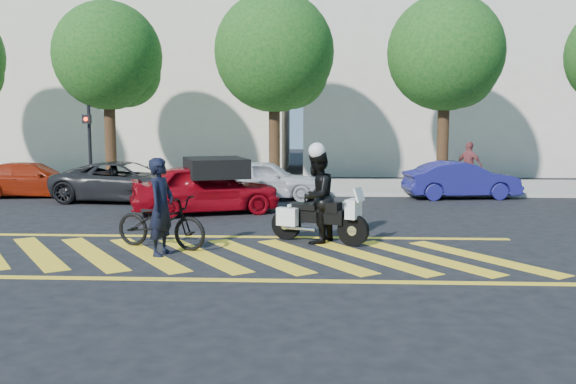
{
  "coord_description": "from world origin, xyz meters",
  "views": [
    {
      "loc": [
        1.7,
        -11.76,
        2.65
      ],
      "look_at": [
        1.03,
        1.84,
        1.05
      ],
      "focal_mm": 38.0,
      "sensor_mm": 36.0,
      "label": 1
    }
  ],
  "objects_px": {
    "parked_mid_left": "(127,182)",
    "parked_right": "(461,180)",
    "bicycle": "(161,222)",
    "officer_bike": "(161,207)",
    "officer_moto": "(317,197)",
    "police_motorcycle": "(317,218)",
    "red_convertible": "(206,188)",
    "parked_mid_right": "(264,179)",
    "parked_left": "(33,180)"
  },
  "relations": [
    {
      "from": "officer_moto",
      "to": "parked_mid_left",
      "type": "distance_m",
      "value": 9.0
    },
    {
      "from": "parked_mid_left",
      "to": "parked_mid_right",
      "type": "height_order",
      "value": "parked_mid_right"
    },
    {
      "from": "bicycle",
      "to": "parked_left",
      "type": "xyz_separation_m",
      "value": [
        -6.69,
        8.36,
        0.05
      ]
    },
    {
      "from": "police_motorcycle",
      "to": "officer_moto",
      "type": "distance_m",
      "value": 0.46
    },
    {
      "from": "parked_mid_right",
      "to": "bicycle",
      "type": "bearing_deg",
      "value": 170.23
    },
    {
      "from": "parked_mid_right",
      "to": "parked_right",
      "type": "distance_m",
      "value": 6.73
    },
    {
      "from": "officer_moto",
      "to": "red_convertible",
      "type": "relative_size",
      "value": 0.48
    },
    {
      "from": "police_motorcycle",
      "to": "red_convertible",
      "type": "height_order",
      "value": "red_convertible"
    },
    {
      "from": "bicycle",
      "to": "red_convertible",
      "type": "xyz_separation_m",
      "value": [
        0.05,
        4.83,
        0.17
      ]
    },
    {
      "from": "police_motorcycle",
      "to": "parked_right",
      "type": "height_order",
      "value": "parked_right"
    },
    {
      "from": "officer_bike",
      "to": "officer_moto",
      "type": "distance_m",
      "value": 3.35
    },
    {
      "from": "parked_mid_right",
      "to": "parked_mid_left",
      "type": "bearing_deg",
      "value": 100.7
    },
    {
      "from": "red_convertible",
      "to": "parked_mid_right",
      "type": "xyz_separation_m",
      "value": [
        1.4,
        3.2,
        -0.04
      ]
    },
    {
      "from": "parked_left",
      "to": "parked_mid_left",
      "type": "height_order",
      "value": "parked_mid_left"
    },
    {
      "from": "parked_left",
      "to": "parked_right",
      "type": "relative_size",
      "value": 1.07
    },
    {
      "from": "red_convertible",
      "to": "parked_right",
      "type": "xyz_separation_m",
      "value": [
        8.11,
        3.79,
        -0.08
      ]
    },
    {
      "from": "parked_right",
      "to": "officer_moto",
      "type": "bearing_deg",
      "value": 139.95
    },
    {
      "from": "parked_left",
      "to": "bicycle",
      "type": "bearing_deg",
      "value": -149.07
    },
    {
      "from": "parked_left",
      "to": "police_motorcycle",
      "type": "bearing_deg",
      "value": -135.13
    },
    {
      "from": "police_motorcycle",
      "to": "red_convertible",
      "type": "distance_m",
      "value": 5.17
    },
    {
      "from": "officer_moto",
      "to": "parked_mid_left",
      "type": "relative_size",
      "value": 0.42
    },
    {
      "from": "officer_bike",
      "to": "red_convertible",
      "type": "relative_size",
      "value": 0.46
    },
    {
      "from": "parked_mid_left",
      "to": "police_motorcycle",
      "type": "bearing_deg",
      "value": -129.34
    },
    {
      "from": "bicycle",
      "to": "parked_mid_right",
      "type": "height_order",
      "value": "parked_mid_right"
    },
    {
      "from": "officer_bike",
      "to": "police_motorcycle",
      "type": "bearing_deg",
      "value": -52.52
    },
    {
      "from": "police_motorcycle",
      "to": "parked_mid_right",
      "type": "bearing_deg",
      "value": 128.27
    },
    {
      "from": "police_motorcycle",
      "to": "red_convertible",
      "type": "xyz_separation_m",
      "value": [
        -3.2,
        4.06,
        0.17
      ]
    },
    {
      "from": "red_convertible",
      "to": "parked_mid_right",
      "type": "height_order",
      "value": "red_convertible"
    },
    {
      "from": "parked_mid_right",
      "to": "parked_right",
      "type": "height_order",
      "value": "parked_mid_right"
    },
    {
      "from": "bicycle",
      "to": "officer_bike",
      "type": "bearing_deg",
      "value": -145.19
    },
    {
      "from": "bicycle",
      "to": "officer_moto",
      "type": "distance_m",
      "value": 3.35
    },
    {
      "from": "parked_left",
      "to": "parked_right",
      "type": "bearing_deg",
      "value": -96.77
    },
    {
      "from": "bicycle",
      "to": "parked_right",
      "type": "height_order",
      "value": "parked_right"
    },
    {
      "from": "red_convertible",
      "to": "parked_left",
      "type": "distance_m",
      "value": 7.61
    },
    {
      "from": "parked_mid_left",
      "to": "parked_left",
      "type": "bearing_deg",
      "value": 79.6
    },
    {
      "from": "parked_left",
      "to": "parked_mid_right",
      "type": "bearing_deg",
      "value": -100.06
    },
    {
      "from": "bicycle",
      "to": "parked_mid_left",
      "type": "height_order",
      "value": "parked_mid_left"
    },
    {
      "from": "police_motorcycle",
      "to": "parked_mid_right",
      "type": "relative_size",
      "value": 0.54
    },
    {
      "from": "parked_mid_left",
      "to": "parked_right",
      "type": "distance_m",
      "value": 11.25
    },
    {
      "from": "parked_mid_left",
      "to": "parked_right",
      "type": "bearing_deg",
      "value": -76.3
    },
    {
      "from": "officer_moto",
      "to": "bicycle",
      "type": "bearing_deg",
      "value": -52.5
    },
    {
      "from": "parked_mid_right",
      "to": "parked_right",
      "type": "relative_size",
      "value": 1.03
    },
    {
      "from": "officer_moto",
      "to": "officer_bike",
      "type": "bearing_deg",
      "value": -40.91
    },
    {
      "from": "red_convertible",
      "to": "parked_right",
      "type": "relative_size",
      "value": 1.1
    },
    {
      "from": "officer_bike",
      "to": "officer_moto",
      "type": "bearing_deg",
      "value": -52.62
    },
    {
      "from": "officer_bike",
      "to": "police_motorcycle",
      "type": "xyz_separation_m",
      "value": [
        3.06,
        1.41,
        -0.42
      ]
    },
    {
      "from": "officer_bike",
      "to": "parked_right",
      "type": "height_order",
      "value": "officer_bike"
    },
    {
      "from": "red_convertible",
      "to": "parked_right",
      "type": "distance_m",
      "value": 8.95
    },
    {
      "from": "officer_moto",
      "to": "red_convertible",
      "type": "bearing_deg",
      "value": -117.67
    },
    {
      "from": "officer_moto",
      "to": "parked_mid_right",
      "type": "height_order",
      "value": "officer_moto"
    }
  ]
}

